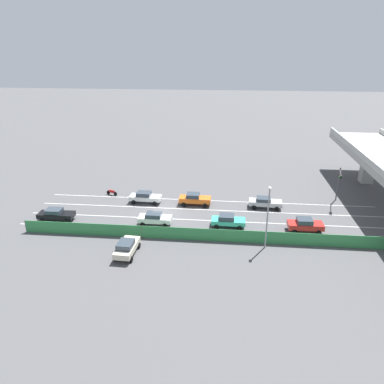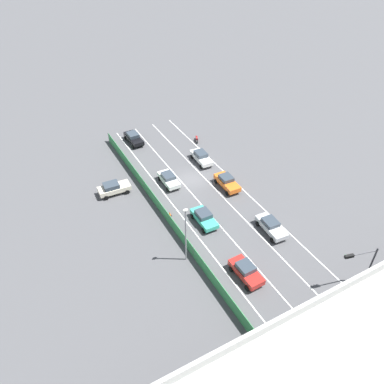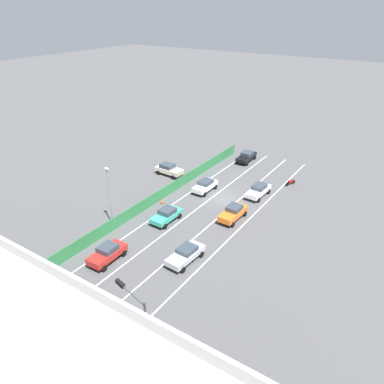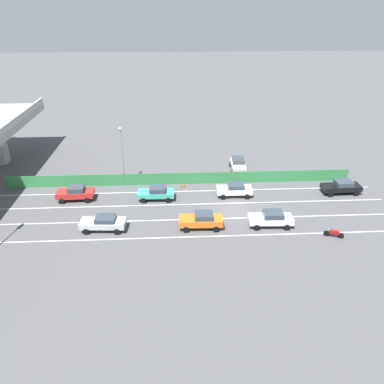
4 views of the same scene
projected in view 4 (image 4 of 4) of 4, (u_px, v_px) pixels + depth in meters
The scene contains 17 objects.
ground_plane at pixel (234, 210), 41.52m from camera, with size 300.00×300.00×0.00m, color #4C4C4F.
lane_line_left_edge at pixel (183, 237), 36.79m from camera, with size 0.14×47.82×0.01m, color silver.
lane_line_mid_left at pixel (182, 220), 39.76m from camera, with size 0.14×47.82×0.01m, color silver.
lane_line_mid_right at pixel (181, 204), 42.73m from camera, with size 0.14×47.82×0.01m, color silver.
lane_line_right_edge at pixel (181, 191), 45.70m from camera, with size 0.14×47.82×0.01m, color silver.
green_fence at pixel (180, 179), 47.15m from camera, with size 0.10×43.92×1.58m.
car_taxi_teal at pixel (156, 193), 43.49m from camera, with size 2.11×4.31×1.60m.
car_sedan_white at pixel (271, 218), 38.28m from camera, with size 2.11×4.65×1.65m.
car_sedan_silver at pixel (103, 222), 37.62m from camera, with size 2.23×4.69×1.54m.
car_hatchback_white at pixel (235, 189), 44.22m from camera, with size 2.02×4.25×1.61m.
car_sedan_black at pixel (342, 186), 44.91m from camera, with size 2.12×4.71×1.62m.
car_taxi_orange at pixel (201, 220), 37.96m from camera, with size 2.10×4.56×1.71m.
car_sedan_red at pixel (76, 193), 43.35m from camera, with size 2.12×4.32×1.73m.
motorcycle at pixel (334, 233), 36.59m from camera, with size 0.88×1.86×0.93m.
parked_sedan_cream at pixel (238, 164), 50.96m from camera, with size 4.41×2.22×1.72m.
street_lamp at pixel (122, 150), 45.89m from camera, with size 0.60×0.36×7.44m.
traffic_cone at pixel (183, 185), 46.75m from camera, with size 0.47×0.47×0.61m.
Camera 4 is at (-35.63, 6.62, 20.91)m, focal length 34.43 mm.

